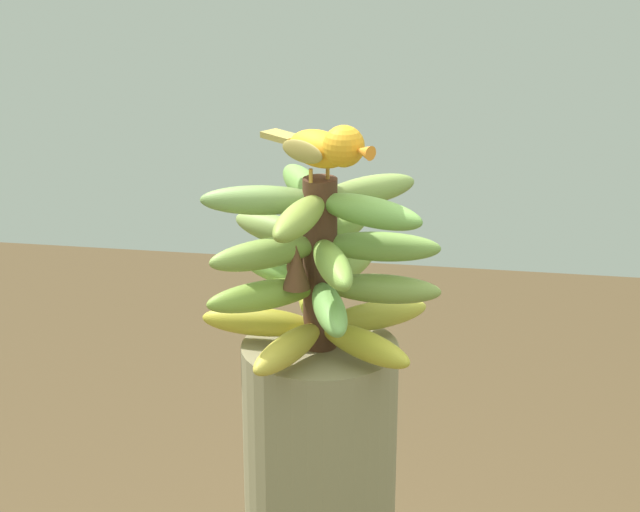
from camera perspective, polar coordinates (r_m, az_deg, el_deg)
banana_bunch at (r=1.47m, az=-0.04°, el=-0.42°), size 0.32×0.32×0.23m
perched_bird at (r=1.40m, az=0.36°, el=5.45°), size 0.13×0.16×0.08m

